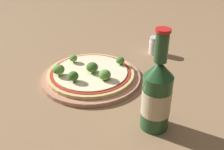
# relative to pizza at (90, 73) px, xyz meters

# --- Properties ---
(ground_plane) EXTENTS (3.00, 3.00, 0.00)m
(ground_plane) POSITION_rel_pizza_xyz_m (0.01, 0.00, -0.02)
(ground_plane) COLOR #846647
(plate) EXTENTS (0.29, 0.29, 0.01)m
(plate) POSITION_rel_pizza_xyz_m (0.00, 0.00, -0.01)
(plate) COLOR tan
(plate) RESTS_ON ground_plane
(pizza) EXTENTS (0.25, 0.25, 0.01)m
(pizza) POSITION_rel_pizza_xyz_m (0.00, 0.00, 0.00)
(pizza) COLOR tan
(pizza) RESTS_ON plate
(broccoli_floret_0) EXTENTS (0.03, 0.03, 0.02)m
(broccoli_floret_0) POSITION_rel_pizza_xyz_m (0.07, 0.07, 0.02)
(broccoli_floret_0) COLOR #89A866
(broccoli_floret_0) RESTS_ON pizza
(broccoli_floret_1) EXTENTS (0.02, 0.02, 0.02)m
(broccoli_floret_1) POSITION_rel_pizza_xyz_m (-0.07, 0.04, 0.02)
(broccoli_floret_1) COLOR #89A866
(broccoli_floret_1) RESTS_ON pizza
(broccoli_floret_2) EXTENTS (0.03, 0.03, 0.03)m
(broccoli_floret_2) POSITION_rel_pizza_xyz_m (0.00, -0.00, 0.02)
(broccoli_floret_2) COLOR #89A866
(broccoli_floret_2) RESTS_ON pizza
(broccoli_floret_3) EXTENTS (0.03, 0.03, 0.03)m
(broccoli_floret_3) POSITION_rel_pizza_xyz_m (0.05, -0.03, 0.02)
(broccoli_floret_3) COLOR #89A866
(broccoli_floret_3) RESTS_ON pizza
(broccoli_floret_4) EXTENTS (0.03, 0.03, 0.03)m
(broccoli_floret_4) POSITION_rel_pizza_xyz_m (-0.02, -0.06, 0.02)
(broccoli_floret_4) COLOR #89A866
(broccoli_floret_4) RESTS_ON pizza
(broccoli_floret_5) EXTENTS (0.03, 0.03, 0.03)m
(broccoli_floret_5) POSITION_rel_pizza_xyz_m (-0.08, -0.04, 0.02)
(broccoli_floret_5) COLOR #89A866
(broccoli_floret_5) RESTS_ON pizza
(beer_bottle) EXTENTS (0.06, 0.06, 0.23)m
(beer_bottle) POSITION_rel_pizza_xyz_m (0.21, -0.16, 0.06)
(beer_bottle) COLOR #234C28
(beer_bottle) RESTS_ON ground_plane
(pepper_shaker) EXTENTS (0.04, 0.04, 0.06)m
(pepper_shaker) POSITION_rel_pizza_xyz_m (0.16, 0.22, 0.01)
(pepper_shaker) COLOR silver
(pepper_shaker) RESTS_ON ground_plane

